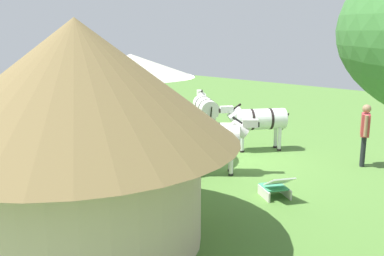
{
  "coord_description": "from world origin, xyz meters",
  "views": [
    {
      "loc": [
        -7.52,
        9.16,
        3.65
      ],
      "look_at": [
        0.7,
        0.59,
        1.0
      ],
      "focal_mm": 40.2,
      "sensor_mm": 36.0,
      "label": 1
    }
  ],
  "objects_px": {
    "patio_chair_east_end": "(163,136)",
    "striped_lounge_chair": "(276,187)",
    "shade_umbrella": "(131,66)",
    "patio_dining_table": "(133,139)",
    "zebra_nearest_camera": "(205,107)",
    "zebra_by_umbrella": "(209,136)",
    "guest_beside_umbrella": "(66,132)",
    "thatched_hut": "(80,120)",
    "standing_watcher": "(365,129)",
    "zebra_toward_hut": "(258,120)",
    "patio_chair_west_end": "(93,150)"
  },
  "relations": [
    {
      "from": "patio_chair_east_end",
      "to": "striped_lounge_chair",
      "type": "bearing_deg",
      "value": 168.45
    },
    {
      "from": "shade_umbrella",
      "to": "patio_dining_table",
      "type": "bearing_deg",
      "value": 45.0
    },
    {
      "from": "zebra_nearest_camera",
      "to": "zebra_by_umbrella",
      "type": "distance_m",
      "value": 4.34
    },
    {
      "from": "striped_lounge_chair",
      "to": "patio_chair_east_end",
      "type": "bearing_deg",
      "value": 111.91
    },
    {
      "from": "patio_dining_table",
      "to": "guest_beside_umbrella",
      "type": "height_order",
      "value": "guest_beside_umbrella"
    },
    {
      "from": "thatched_hut",
      "to": "standing_watcher",
      "type": "distance_m",
      "value": 8.05
    },
    {
      "from": "striped_lounge_chair",
      "to": "zebra_nearest_camera",
      "type": "relative_size",
      "value": 0.48
    },
    {
      "from": "thatched_hut",
      "to": "shade_umbrella",
      "type": "xyz_separation_m",
      "value": [
        3.21,
        -3.65,
        0.54
      ]
    },
    {
      "from": "guest_beside_umbrella",
      "to": "standing_watcher",
      "type": "xyz_separation_m",
      "value": [
        -5.89,
        -5.73,
        0.07
      ]
    },
    {
      "from": "thatched_hut",
      "to": "standing_watcher",
      "type": "xyz_separation_m",
      "value": [
        -1.78,
        -7.77,
        -1.16
      ]
    },
    {
      "from": "shade_umbrella",
      "to": "striped_lounge_chair",
      "type": "height_order",
      "value": "shade_umbrella"
    },
    {
      "from": "zebra_nearest_camera",
      "to": "zebra_toward_hut",
      "type": "height_order",
      "value": "zebra_nearest_camera"
    },
    {
      "from": "striped_lounge_chair",
      "to": "guest_beside_umbrella",
      "type": "bearing_deg",
      "value": 142.11
    },
    {
      "from": "zebra_nearest_camera",
      "to": "striped_lounge_chair",
      "type": "bearing_deg",
      "value": -86.63
    },
    {
      "from": "standing_watcher",
      "to": "zebra_by_umbrella",
      "type": "distance_m",
      "value": 4.36
    },
    {
      "from": "patio_dining_table",
      "to": "standing_watcher",
      "type": "distance_m",
      "value": 6.48
    },
    {
      "from": "patio_chair_west_end",
      "to": "zebra_toward_hut",
      "type": "height_order",
      "value": "zebra_toward_hut"
    },
    {
      "from": "guest_beside_umbrella",
      "to": "standing_watcher",
      "type": "height_order",
      "value": "standing_watcher"
    },
    {
      "from": "patio_dining_table",
      "to": "striped_lounge_chair",
      "type": "relative_size",
      "value": 1.6
    },
    {
      "from": "standing_watcher",
      "to": "striped_lounge_chair",
      "type": "bearing_deg",
      "value": 148.52
    },
    {
      "from": "zebra_nearest_camera",
      "to": "shade_umbrella",
      "type": "bearing_deg",
      "value": -133.9
    },
    {
      "from": "patio_dining_table",
      "to": "patio_chair_west_end",
      "type": "height_order",
      "value": "patio_chair_west_end"
    },
    {
      "from": "patio_chair_west_end",
      "to": "zebra_nearest_camera",
      "type": "xyz_separation_m",
      "value": [
        0.39,
        -5.0,
        0.51
      ]
    },
    {
      "from": "shade_umbrella",
      "to": "zebra_by_umbrella",
      "type": "distance_m",
      "value": 2.98
    },
    {
      "from": "striped_lounge_chair",
      "to": "zebra_by_umbrella",
      "type": "bearing_deg",
      "value": 115.33
    },
    {
      "from": "shade_umbrella",
      "to": "striped_lounge_chair",
      "type": "relative_size",
      "value": 3.66
    },
    {
      "from": "thatched_hut",
      "to": "patio_dining_table",
      "type": "xyz_separation_m",
      "value": [
        3.21,
        -3.65,
        -1.55
      ]
    },
    {
      "from": "striped_lounge_chair",
      "to": "patio_chair_west_end",
      "type": "bearing_deg",
      "value": 140.05
    },
    {
      "from": "guest_beside_umbrella",
      "to": "zebra_nearest_camera",
      "type": "xyz_separation_m",
      "value": [
        -0.25,
        -5.43,
        0.05
      ]
    },
    {
      "from": "zebra_nearest_camera",
      "to": "zebra_toward_hut",
      "type": "bearing_deg",
      "value": -61.6
    },
    {
      "from": "thatched_hut",
      "to": "guest_beside_umbrella",
      "type": "distance_m",
      "value": 4.75
    },
    {
      "from": "thatched_hut",
      "to": "zebra_toward_hut",
      "type": "height_order",
      "value": "thatched_hut"
    },
    {
      "from": "patio_dining_table",
      "to": "patio_chair_east_end",
      "type": "height_order",
      "value": "patio_chair_east_end"
    },
    {
      "from": "guest_beside_umbrella",
      "to": "striped_lounge_chair",
      "type": "distance_m",
      "value": 5.87
    },
    {
      "from": "zebra_by_umbrella",
      "to": "zebra_nearest_camera",
      "type": "bearing_deg",
      "value": -178.85
    },
    {
      "from": "shade_umbrella",
      "to": "patio_chair_east_end",
      "type": "height_order",
      "value": "shade_umbrella"
    },
    {
      "from": "zebra_by_umbrella",
      "to": "zebra_toward_hut",
      "type": "distance_m",
      "value": 2.82
    },
    {
      "from": "patio_chair_west_end",
      "to": "guest_beside_umbrella",
      "type": "distance_m",
      "value": 0.9
    },
    {
      "from": "shade_umbrella",
      "to": "guest_beside_umbrella",
      "type": "bearing_deg",
      "value": 60.99
    },
    {
      "from": "patio_chair_east_end",
      "to": "zebra_toward_hut",
      "type": "distance_m",
      "value": 3.01
    },
    {
      "from": "patio_chair_west_end",
      "to": "standing_watcher",
      "type": "distance_m",
      "value": 7.47
    },
    {
      "from": "guest_beside_umbrella",
      "to": "zebra_toward_hut",
      "type": "xyz_separation_m",
      "value": [
        -2.8,
        -5.07,
        -0.0
      ]
    },
    {
      "from": "patio_chair_west_end",
      "to": "striped_lounge_chair",
      "type": "distance_m",
      "value": 5.08
    },
    {
      "from": "thatched_hut",
      "to": "patio_chair_east_end",
      "type": "height_order",
      "value": "thatched_hut"
    },
    {
      "from": "guest_beside_umbrella",
      "to": "zebra_by_umbrella",
      "type": "relative_size",
      "value": 0.87
    },
    {
      "from": "standing_watcher",
      "to": "zebra_toward_hut",
      "type": "relative_size",
      "value": 0.9
    },
    {
      "from": "standing_watcher",
      "to": "zebra_toward_hut",
      "type": "distance_m",
      "value": 3.15
    },
    {
      "from": "standing_watcher",
      "to": "zebra_by_umbrella",
      "type": "xyz_separation_m",
      "value": [
        2.66,
        3.45,
        -0.04
      ]
    },
    {
      "from": "patio_chair_west_end",
      "to": "standing_watcher",
      "type": "height_order",
      "value": "standing_watcher"
    },
    {
      "from": "standing_watcher",
      "to": "patio_dining_table",
      "type": "bearing_deg",
      "value": 104.65
    }
  ]
}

